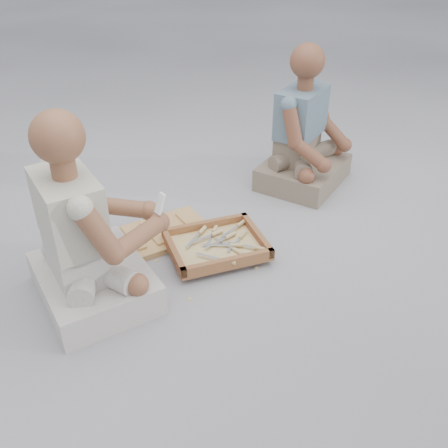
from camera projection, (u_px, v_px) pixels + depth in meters
name	position (u px, v px, depth m)	size (l,w,h in m)	color
ground	(259.00, 285.00, 2.53)	(60.00, 60.00, 0.00)	#A5A4AA
carved_panel	(163.00, 233.00, 2.89)	(0.53, 0.35, 0.04)	#9D613C
tool_tray	(216.00, 246.00, 2.71)	(0.55, 0.46, 0.07)	brown
chisel_0	(235.00, 250.00, 2.66)	(0.08, 0.22, 0.02)	silver
chisel_1	(214.00, 234.00, 2.78)	(0.22, 0.06, 0.02)	silver
chisel_2	(233.00, 245.00, 2.69)	(0.20, 0.12, 0.02)	silver
chisel_3	(239.00, 225.00, 2.85)	(0.21, 0.11, 0.02)	silver
chisel_4	(214.00, 231.00, 2.83)	(0.15, 0.18, 0.02)	silver
chisel_5	(227.00, 237.00, 2.76)	(0.22, 0.08, 0.02)	silver
chisel_6	(241.00, 237.00, 2.77)	(0.19, 0.14, 0.02)	silver
chisel_7	(225.00, 261.00, 2.57)	(0.16, 0.18, 0.02)	silver
chisel_8	(257.00, 248.00, 2.67)	(0.17, 0.17, 0.02)	silver
chisel_9	(200.00, 232.00, 2.79)	(0.18, 0.15, 0.02)	silver
wood_chip_0	(206.00, 221.00, 3.03)	(0.02, 0.01, 0.00)	#DDC382
wood_chip_1	(211.00, 253.00, 2.75)	(0.02, 0.01, 0.00)	#DDC382
wood_chip_2	(256.00, 268.00, 2.64)	(0.02, 0.01, 0.00)	#DDC382
wood_chip_3	(192.00, 228.00, 2.96)	(0.02, 0.01, 0.00)	#DDC382
wood_chip_4	(155.00, 253.00, 2.75)	(0.02, 0.01, 0.00)	#DDC382
wood_chip_5	(182.00, 268.00, 2.64)	(0.02, 0.01, 0.00)	#DDC382
wood_chip_6	(157.00, 260.00, 2.69)	(0.02, 0.01, 0.00)	#DDC382
wood_chip_7	(261.00, 260.00, 2.70)	(0.02, 0.01, 0.00)	#DDC382
wood_chip_8	(229.00, 249.00, 2.79)	(0.02, 0.01, 0.00)	#DDC382
wood_chip_9	(213.00, 244.00, 2.83)	(0.02, 0.01, 0.00)	#DDC382
wood_chip_10	(190.00, 299.00, 2.43)	(0.02, 0.01, 0.00)	#DDC382
wood_chip_11	(193.00, 268.00, 2.64)	(0.02, 0.01, 0.00)	#DDC382
craftsman	(86.00, 241.00, 2.28)	(0.66, 0.65, 0.95)	beige
companion	(304.00, 140.00, 3.30)	(0.76, 0.72, 0.93)	#736853
mobile_phone	(160.00, 203.00, 2.32)	(0.05, 0.05, 0.10)	white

